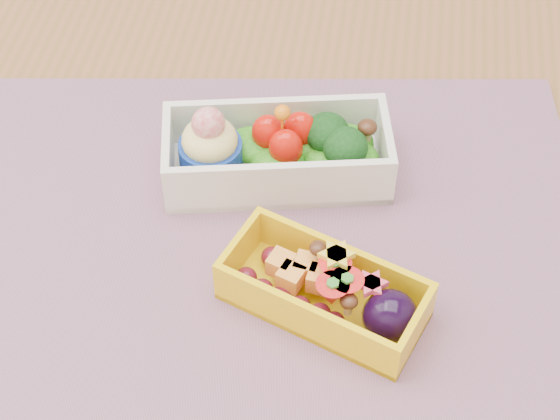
# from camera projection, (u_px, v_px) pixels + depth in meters

# --- Properties ---
(table) EXTENTS (1.20, 0.80, 0.75)m
(table) POSITION_uv_depth(u_px,v_px,m) (292.00, 310.00, 0.80)
(table) COLOR brown
(table) RESTS_ON ground
(placemat) EXTENTS (0.55, 0.45, 0.00)m
(placemat) POSITION_uv_depth(u_px,v_px,m) (269.00, 246.00, 0.72)
(placemat) COLOR gray
(placemat) RESTS_ON table
(bento_white) EXTENTS (0.19, 0.11, 0.07)m
(bento_white) POSITION_uv_depth(u_px,v_px,m) (276.00, 152.00, 0.74)
(bento_white) COLOR white
(bento_white) RESTS_ON placemat
(bento_yellow) EXTENTS (0.16, 0.11, 0.05)m
(bento_yellow) POSITION_uv_depth(u_px,v_px,m) (328.00, 292.00, 0.66)
(bento_yellow) COLOR yellow
(bento_yellow) RESTS_ON placemat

